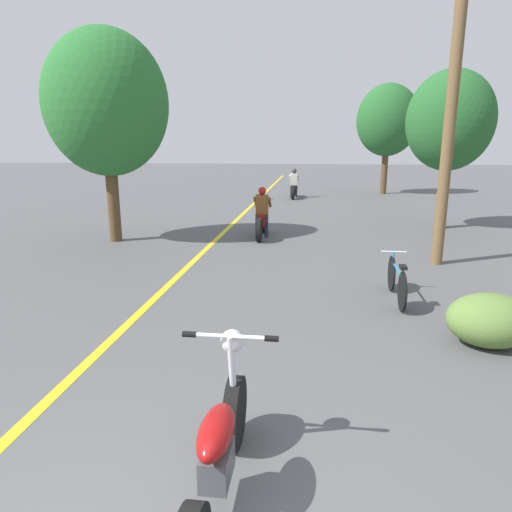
{
  "coord_description": "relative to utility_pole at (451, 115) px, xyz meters",
  "views": [
    {
      "loc": [
        0.96,
        -1.7,
        2.57
      ],
      "look_at": [
        0.1,
        5.04,
        0.9
      ],
      "focal_mm": 32.0,
      "sensor_mm": 36.0,
      "label": 1
    }
  ],
  "objects": [
    {
      "name": "roadside_bush",
      "position": [
        -0.41,
        -4.29,
        -2.79
      ],
      "size": [
        1.1,
        0.88,
        0.7
      ],
      "color": "#5B7A38",
      "rests_on": "ground"
    },
    {
      "name": "motorcycle_foreground",
      "position": [
        -3.35,
        -7.39,
        -2.71
      ],
      "size": [
        0.77,
        2.1,
        1.11
      ],
      "color": "black",
      "rests_on": "ground"
    },
    {
      "name": "roadside_tree_left",
      "position": [
        -8.06,
        1.46,
        0.42
      ],
      "size": [
        3.19,
        2.87,
        5.41
      ],
      "color": "#513A23",
      "rests_on": "ground"
    },
    {
      "name": "motorcycle_rider_lead",
      "position": [
        -4.16,
        2.49,
        -2.61
      ],
      "size": [
        0.5,
        2.01,
        1.41
      ],
      "color": "black",
      "rests_on": "ground"
    },
    {
      "name": "lane_stripe_center",
      "position": [
        -5.38,
        4.57,
        -3.14
      ],
      "size": [
        0.14,
        48.0,
        0.01
      ],
      "primitive_type": "cube",
      "color": "yellow",
      "rests_on": "ground"
    },
    {
      "name": "motorcycle_rider_far",
      "position": [
        -3.73,
        12.35,
        -2.6
      ],
      "size": [
        0.5,
        2.06,
        1.42
      ],
      "color": "black",
      "rests_on": "ground"
    },
    {
      "name": "roadside_tree_right_near",
      "position": [
        1.24,
        4.62,
        0.08
      ],
      "size": [
        2.57,
        2.31,
        4.73
      ],
      "color": "#513A23",
      "rests_on": "ground"
    },
    {
      "name": "utility_pole",
      "position": [
        0.0,
        0.0,
        0.0
      ],
      "size": [
        1.1,
        0.24,
        6.1
      ],
      "color": "brown",
      "rests_on": "ground"
    },
    {
      "name": "bicycle_parked",
      "position": [
        -1.3,
        -2.6,
        -2.8
      ],
      "size": [
        0.44,
        1.69,
        0.74
      ],
      "color": "black",
      "rests_on": "ground"
    },
    {
      "name": "roadside_tree_right_far",
      "position": [
        0.91,
        14.91,
        0.6
      ],
      "size": [
        3.16,
        2.84,
        5.58
      ],
      "color": "#513A23",
      "rests_on": "ground"
    }
  ]
}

